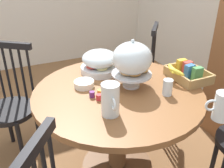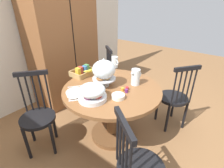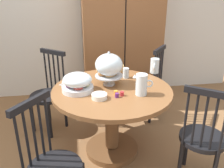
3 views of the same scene
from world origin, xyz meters
name	(u,v)px [view 1 (image 1 of 3)]	position (x,y,z in m)	size (l,w,h in m)	color
ground_plane	(90,167)	(0.00, 0.00, 0.00)	(10.00, 10.00, 0.00)	brown
dining_table	(118,116)	(0.11, 0.20, 0.52)	(1.17, 1.17, 0.74)	brown
windsor_chair_facing_door	(138,75)	(-0.57, 0.76, 0.45)	(0.47, 0.47, 0.97)	black
windsor_chair_far_side	(11,109)	(-0.44, -0.50, 0.45)	(0.46, 0.46, 0.97)	black
pastry_stand_with_dome	(132,60)	(0.10, 0.31, 0.94)	(0.28, 0.28, 0.34)	silver
fruit_platter_covered	(100,62)	(-0.22, 0.20, 0.83)	(0.30, 0.30, 0.18)	silver
orange_juice_pitcher	(110,101)	(0.36, 0.03, 0.83)	(0.19, 0.11, 0.20)	silver
milk_pitcher	(222,107)	(0.66, 0.57, 0.82)	(0.10, 0.18, 0.17)	silver
cereal_basket	(187,73)	(0.16, 0.74, 0.79)	(0.32, 0.30, 0.12)	tan
china_plate_large	(128,65)	(-0.23, 0.45, 0.75)	(0.22, 0.22, 0.01)	white
china_plate_small	(118,62)	(-0.30, 0.40, 0.76)	(0.15, 0.15, 0.01)	white
cereal_bowl	(84,84)	(-0.03, 0.00, 0.76)	(0.14, 0.14, 0.04)	white
drinking_glass	(168,87)	(0.30, 0.46, 0.80)	(0.06, 0.06, 0.11)	silver
jam_jar_strawberry	(99,97)	(0.18, 0.03, 0.76)	(0.04, 0.04, 0.04)	#B7282D
jam_jar_apricot	(100,93)	(0.12, 0.06, 0.76)	(0.04, 0.04, 0.04)	orange
jam_jar_grape	(91,94)	(0.12, 0.00, 0.76)	(0.04, 0.04, 0.04)	#5B2366
table_knife	(111,64)	(-0.31, 0.34, 0.74)	(0.17, 0.01, 0.01)	silver
dinner_fork	(108,64)	(-0.33, 0.32, 0.74)	(0.17, 0.01, 0.01)	silver
soup_spoon	(145,67)	(-0.15, 0.56, 0.74)	(0.17, 0.01, 0.01)	silver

